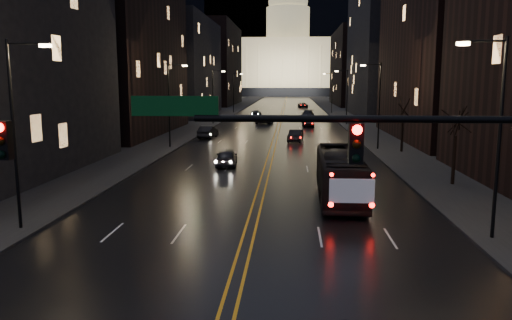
% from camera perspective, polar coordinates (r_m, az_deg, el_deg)
% --- Properties ---
extents(road, '(20.00, 320.00, 0.02)m').
position_cam_1_polar(road, '(142.50, 3.23, 6.13)').
color(road, black).
rests_on(road, ground).
extents(sidewalk_left, '(8.00, 320.00, 0.16)m').
position_cam_1_polar(sidewalk_left, '(143.37, -2.41, 6.18)').
color(sidewalk_left, black).
rests_on(sidewalk_left, ground).
extents(sidewalk_right, '(8.00, 320.00, 0.16)m').
position_cam_1_polar(sidewalk_right, '(143.00, 8.88, 6.07)').
color(sidewalk_right, black).
rests_on(sidewalk_right, ground).
extents(center_line, '(0.62, 320.00, 0.01)m').
position_cam_1_polar(center_line, '(142.50, 3.23, 6.13)').
color(center_line, orange).
rests_on(center_line, road).
extents(building_left_mid, '(12.00, 30.00, 28.00)m').
position_cam_1_polar(building_left_mid, '(70.49, -15.49, 14.29)').
color(building_left_mid, black).
rests_on(building_left_mid, ground).
extents(building_left_far, '(12.00, 34.00, 20.00)m').
position_cam_1_polar(building_left_far, '(106.83, -8.54, 10.45)').
color(building_left_far, black).
rests_on(building_left_far, ground).
extents(building_left_dist, '(12.00, 40.00, 24.00)m').
position_cam_1_polar(building_left_dist, '(154.10, -4.65, 10.79)').
color(building_left_dist, black).
rests_on(building_left_dist, ground).
extents(building_right_mid, '(12.00, 34.00, 26.00)m').
position_cam_1_polar(building_right_mid, '(106.21, 14.65, 11.89)').
color(building_right_mid, black).
rests_on(building_right_mid, ground).
extents(building_right_dist, '(12.00, 40.00, 22.00)m').
position_cam_1_polar(building_right_dist, '(153.56, 11.30, 10.28)').
color(building_right_dist, black).
rests_on(building_right_dist, ground).
extents(mountain_ridge, '(520.00, 60.00, 130.00)m').
position_cam_1_polar(mountain_ridge, '(398.39, 9.87, 17.22)').
color(mountain_ridge, black).
rests_on(mountain_ridge, ground).
extents(capitol, '(90.00, 50.00, 58.50)m').
position_cam_1_polar(capitol, '(262.51, 3.63, 11.17)').
color(capitol, black).
rests_on(capitol, ground).
extents(traffic_signal, '(17.29, 0.45, 7.00)m').
position_cam_1_polar(traffic_signal, '(13.10, 21.77, -0.47)').
color(traffic_signal, black).
rests_on(traffic_signal, ground).
extents(streetlamp_right_near, '(2.13, 0.25, 9.00)m').
position_cam_1_polar(streetlamp_right_near, '(24.12, 25.72, 3.28)').
color(streetlamp_right_near, black).
rests_on(streetlamp_right_near, ground).
extents(streetlamp_left_near, '(2.13, 0.25, 9.00)m').
position_cam_1_polar(streetlamp_left_near, '(25.76, -25.65, 3.60)').
color(streetlamp_left_near, black).
rests_on(streetlamp_left_near, ground).
extents(streetlamp_right_mid, '(2.13, 0.25, 9.00)m').
position_cam_1_polar(streetlamp_right_mid, '(53.11, 13.73, 6.55)').
color(streetlamp_right_mid, black).
rests_on(streetlamp_right_mid, ground).
extents(streetlamp_left_mid, '(2.13, 0.25, 9.00)m').
position_cam_1_polar(streetlamp_left_mid, '(53.87, -9.74, 6.71)').
color(streetlamp_left_mid, black).
rests_on(streetlamp_left_mid, ground).
extents(streetlamp_right_far, '(2.13, 0.25, 9.00)m').
position_cam_1_polar(streetlamp_right_far, '(82.82, 10.24, 7.45)').
color(streetlamp_right_far, black).
rests_on(streetlamp_right_far, ground).
extents(streetlamp_left_far, '(2.13, 0.25, 9.00)m').
position_cam_1_polar(streetlamp_left_far, '(83.31, -4.84, 7.57)').
color(streetlamp_left_far, black).
rests_on(streetlamp_left_far, ground).
extents(streetlamp_right_dist, '(2.13, 0.25, 9.00)m').
position_cam_1_polar(streetlamp_right_dist, '(112.69, 8.60, 7.87)').
color(streetlamp_right_dist, black).
rests_on(streetlamp_right_dist, ground).
extents(streetlamp_left_dist, '(2.13, 0.25, 9.00)m').
position_cam_1_polar(streetlamp_left_dist, '(113.05, -2.50, 7.96)').
color(streetlamp_left_dist, black).
rests_on(streetlamp_left_dist, ground).
extents(tree_right_mid, '(2.40, 2.40, 6.65)m').
position_cam_1_polar(tree_right_mid, '(36.16, 21.92, 4.25)').
color(tree_right_mid, black).
rests_on(tree_right_mid, ground).
extents(tree_right_far, '(2.40, 2.40, 6.65)m').
position_cam_1_polar(tree_right_far, '(51.59, 16.49, 5.76)').
color(tree_right_far, black).
rests_on(tree_right_far, ground).
extents(bus, '(2.74, 10.72, 2.97)m').
position_cam_1_polar(bus, '(30.80, 9.56, -1.66)').
color(bus, black).
rests_on(bus, ground).
extents(oncoming_car_a, '(2.02, 4.39, 1.46)m').
position_cam_1_polar(oncoming_car_a, '(42.19, -3.40, 0.28)').
color(oncoming_car_a, black).
rests_on(oncoming_car_a, ground).
extents(oncoming_car_b, '(2.09, 4.84, 1.55)m').
position_cam_1_polar(oncoming_car_b, '(63.34, -5.50, 3.21)').
color(oncoming_car_b, black).
rests_on(oncoming_car_b, ground).
extents(oncoming_car_c, '(3.05, 5.63, 1.50)m').
position_cam_1_polar(oncoming_car_c, '(85.03, 1.01, 4.70)').
color(oncoming_car_c, black).
rests_on(oncoming_car_c, ground).
extents(oncoming_car_d, '(2.17, 4.68, 1.32)m').
position_cam_1_polar(oncoming_car_d, '(101.28, -0.01, 5.34)').
color(oncoming_car_d, black).
rests_on(oncoming_car_d, ground).
extents(receding_car_a, '(2.03, 4.47, 1.42)m').
position_cam_1_polar(receding_car_a, '(59.35, 4.54, 2.78)').
color(receding_car_a, black).
rests_on(receding_car_a, ground).
extents(receding_car_b, '(1.94, 4.28, 1.43)m').
position_cam_1_polar(receding_car_b, '(78.52, 5.98, 4.27)').
color(receding_car_b, black).
rests_on(receding_car_b, ground).
extents(receding_car_c, '(2.84, 5.62, 1.57)m').
position_cam_1_polar(receding_car_c, '(97.10, 5.92, 5.21)').
color(receding_car_c, black).
rests_on(receding_car_c, ground).
extents(receding_car_d, '(2.83, 5.26, 1.40)m').
position_cam_1_polar(receding_car_d, '(136.52, 5.39, 6.27)').
color(receding_car_d, black).
rests_on(receding_car_d, ground).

